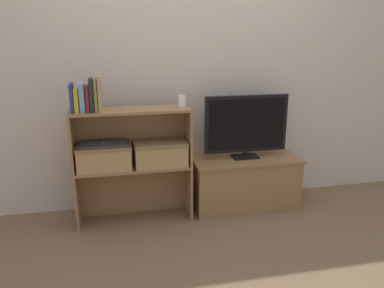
% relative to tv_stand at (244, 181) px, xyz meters
% --- Properties ---
extents(ground_plane, '(16.00, 16.00, 0.00)m').
position_rel_tv_stand_xyz_m(ground_plane, '(-0.48, -0.21, -0.22)').
color(ground_plane, brown).
extents(wall_back, '(10.00, 0.05, 2.40)m').
position_rel_tv_stand_xyz_m(wall_back, '(-0.48, 0.24, 0.98)').
color(wall_back, beige).
rests_on(wall_back, ground_plane).
extents(tv_stand, '(0.92, 0.44, 0.45)m').
position_rel_tv_stand_xyz_m(tv_stand, '(0.00, 0.00, 0.00)').
color(tv_stand, olive).
rests_on(tv_stand, ground_plane).
extents(tv, '(0.72, 0.14, 0.54)m').
position_rel_tv_stand_xyz_m(tv, '(0.00, -0.00, 0.51)').
color(tv, black).
rests_on(tv, tv_stand).
extents(bookshelf_lower_tier, '(0.91, 0.28, 0.46)m').
position_rel_tv_stand_xyz_m(bookshelf_lower_tier, '(-0.96, -0.01, 0.07)').
color(bookshelf_lower_tier, olive).
rests_on(bookshelf_lower_tier, ground_plane).
extents(bookshelf_upper_tier, '(0.91, 0.28, 0.46)m').
position_rel_tv_stand_xyz_m(bookshelf_upper_tier, '(-0.96, -0.01, 0.53)').
color(bookshelf_upper_tier, olive).
rests_on(bookshelf_upper_tier, bookshelf_lower_tier).
extents(book_navy, '(0.02, 0.15, 0.21)m').
position_rel_tv_stand_xyz_m(book_navy, '(-1.37, -0.11, 0.80)').
color(book_navy, navy).
rests_on(book_navy, bookshelf_upper_tier).
extents(book_mustard, '(0.03, 0.14, 0.17)m').
position_rel_tv_stand_xyz_m(book_mustard, '(-1.34, -0.11, 0.78)').
color(book_mustard, gold).
rests_on(book_mustard, bookshelf_upper_tier).
extents(book_skyblue, '(0.04, 0.13, 0.21)m').
position_rel_tv_stand_xyz_m(book_skyblue, '(-1.30, -0.11, 0.80)').
color(book_skyblue, '#709ECC').
rests_on(book_skyblue, bookshelf_upper_tier).
extents(book_maroon, '(0.02, 0.13, 0.19)m').
position_rel_tv_stand_xyz_m(book_maroon, '(-1.26, -0.11, 0.79)').
color(book_maroon, maroon).
rests_on(book_maroon, bookshelf_upper_tier).
extents(book_charcoal, '(0.03, 0.14, 0.24)m').
position_rel_tv_stand_xyz_m(book_charcoal, '(-1.23, -0.11, 0.82)').
color(book_charcoal, '#232328').
rests_on(book_charcoal, bookshelf_upper_tier).
extents(book_olive, '(0.02, 0.15, 0.24)m').
position_rel_tv_stand_xyz_m(book_olive, '(-1.20, -0.11, 0.82)').
color(book_olive, olive).
rests_on(book_olive, bookshelf_upper_tier).
extents(book_tan, '(0.02, 0.13, 0.26)m').
position_rel_tv_stand_xyz_m(book_tan, '(-1.18, -0.11, 0.82)').
color(book_tan, tan).
rests_on(book_tan, bookshelf_upper_tier).
extents(baby_monitor, '(0.05, 0.03, 0.12)m').
position_rel_tv_stand_xyz_m(baby_monitor, '(-0.56, -0.07, 0.74)').
color(baby_monitor, white).
rests_on(baby_monitor, bookshelf_upper_tier).
extents(storage_basket_left, '(0.41, 0.25, 0.19)m').
position_rel_tv_stand_xyz_m(storage_basket_left, '(-1.17, -0.09, 0.35)').
color(storage_basket_left, tan).
rests_on(storage_basket_left, bookshelf_lower_tier).
extents(storage_basket_right, '(0.41, 0.25, 0.19)m').
position_rel_tv_stand_xyz_m(storage_basket_right, '(-0.74, -0.09, 0.35)').
color(storage_basket_right, tan).
rests_on(storage_basket_right, bookshelf_lower_tier).
extents(laptop, '(0.35, 0.23, 0.02)m').
position_rel_tv_stand_xyz_m(laptop, '(-1.17, -0.09, 0.44)').
color(laptop, '#2D2D33').
rests_on(laptop, storage_basket_left).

